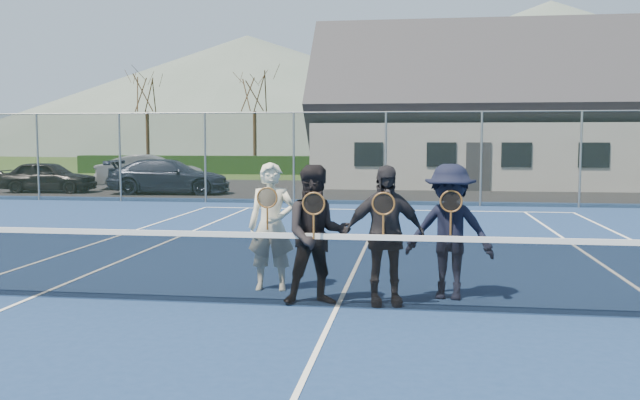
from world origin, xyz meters
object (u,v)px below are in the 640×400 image
at_px(car_c, 169,177).
at_px(player_a, 272,226).
at_px(car_b, 151,172).
at_px(car_a, 48,177).
at_px(player_b, 317,235).
at_px(player_c, 384,235).
at_px(tennis_net, 337,267).
at_px(player_d, 450,232).
at_px(clubhouse, 483,99).

distance_m(car_c, player_a, 17.64).
bearing_deg(car_b, car_a, 111.46).
height_order(car_b, player_b, player_b).
bearing_deg(car_a, player_c, -142.70).
height_order(car_a, tennis_net, car_a).
distance_m(player_b, player_d, 1.79).
bearing_deg(player_a, tennis_net, -41.44).
bearing_deg(tennis_net, player_a, 138.56).
bearing_deg(car_b, player_c, -163.88).
bearing_deg(clubhouse, player_d, -96.33).
height_order(car_a, player_c, player_c).
xyz_separation_m(car_c, player_a, (7.51, -15.96, 0.24)).
xyz_separation_m(car_a, clubhouse, (17.60, 7.10, 3.36)).
xyz_separation_m(clubhouse, player_a, (-5.03, -23.08, -3.07)).
height_order(clubhouse, player_c, clubhouse).
relative_size(player_c, player_d, 1.00).
height_order(car_b, clubhouse, clubhouse).
bearing_deg(clubhouse, tennis_net, -99.46).
height_order(tennis_net, player_a, player_a).
relative_size(car_c, player_c, 2.60).
bearing_deg(player_b, player_c, 7.09).
relative_size(car_b, player_a, 2.47).
bearing_deg(tennis_net, clubhouse, 80.54).
bearing_deg(player_b, player_d, 17.99).
bearing_deg(tennis_net, car_c, 116.84).
xyz_separation_m(player_a, player_d, (2.45, -0.19, -0.00)).
distance_m(car_c, tennis_net, 18.91).
bearing_deg(tennis_net, player_c, 26.09).
xyz_separation_m(player_b, player_c, (0.86, 0.11, 0.00)).
relative_size(car_b, tennis_net, 0.38).
xyz_separation_m(car_b, player_d, (11.67, -18.52, 0.19)).
bearing_deg(player_d, player_a, 175.66).
height_order(clubhouse, player_a, clubhouse).
xyz_separation_m(car_b, car_c, (1.71, -2.37, -0.05)).
relative_size(car_c, player_b, 2.60).
relative_size(player_a, player_b, 1.00).
xyz_separation_m(car_c, clubhouse, (12.54, 7.12, 3.31)).
bearing_deg(player_a, clubhouse, 77.70).
bearing_deg(clubhouse, car_a, -158.04).
height_order(tennis_net, player_c, player_c).
xyz_separation_m(car_a, car_b, (3.35, 2.35, 0.10)).
distance_m(car_a, car_c, 5.06).
bearing_deg(player_d, car_a, 132.88).
relative_size(clubhouse, player_d, 8.67).
distance_m(car_b, player_a, 20.52).
bearing_deg(car_c, player_c, -155.98).
xyz_separation_m(car_b, clubhouse, (14.25, 4.75, 3.26)).
relative_size(car_c, player_d, 2.60).
height_order(car_c, clubhouse, clubhouse).
xyz_separation_m(tennis_net, player_a, (-1.03, 0.91, 0.38)).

